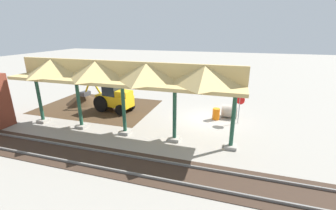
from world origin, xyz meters
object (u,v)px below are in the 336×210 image
Objects in this scene: concrete_pipe at (229,111)px; traffic_barrel at (216,114)px; stop_sign at (240,103)px; backhoe at (113,97)px.

concrete_pipe is 1.24m from traffic_barrel.
concrete_pipe is 1.34× the size of traffic_barrel.
stop_sign is 2.07m from traffic_barrel.
traffic_barrel is (1.66, -0.33, -1.19)m from stop_sign.
concrete_pipe is at bearing -172.54° from backhoe.
backhoe is 9.82m from concrete_pipe.
stop_sign is at bearing 122.19° from concrete_pipe.
backhoe is 4.50× the size of concrete_pipe.
concrete_pipe is at bearing -141.40° from traffic_barrel.
backhoe reaches higher than traffic_barrel.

